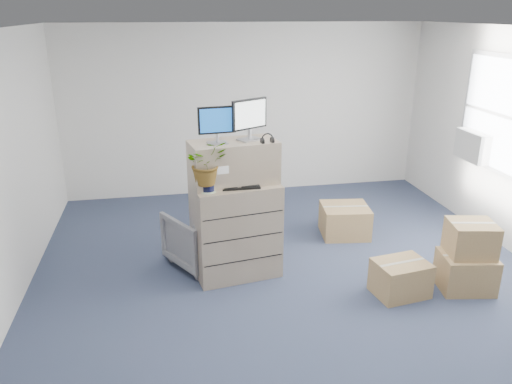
{
  "coord_description": "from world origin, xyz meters",
  "views": [
    {
      "loc": [
        -1.36,
        -4.64,
        2.98
      ],
      "look_at": [
        -0.41,
        0.4,
        1.1
      ],
      "focal_mm": 35.0,
      "sensor_mm": 36.0,
      "label": 1
    }
  ],
  "objects_px": {
    "monitor_left": "(217,123)",
    "water_bottle": "(241,171)",
    "office_chair": "(202,235)",
    "monitor_right": "(250,117)",
    "keyboard": "(239,187)",
    "potted_plant": "(207,168)",
    "filing_cabinet_lower": "(236,229)"
  },
  "relations": [
    {
      "from": "monitor_left",
      "to": "water_bottle",
      "type": "xyz_separation_m",
      "value": [
        0.27,
        0.11,
        -0.59
      ]
    },
    {
      "from": "office_chair",
      "to": "monitor_left",
      "type": "bearing_deg",
      "value": 88.86
    },
    {
      "from": "monitor_left",
      "to": "monitor_right",
      "type": "distance_m",
      "value": 0.38
    },
    {
      "from": "keyboard",
      "to": "office_chair",
      "type": "distance_m",
      "value": 0.97
    },
    {
      "from": "potted_plant",
      "to": "office_chair",
      "type": "xyz_separation_m",
      "value": [
        -0.04,
        0.51,
        -1.01
      ]
    },
    {
      "from": "filing_cabinet_lower",
      "to": "monitor_left",
      "type": "xyz_separation_m",
      "value": [
        -0.19,
        -0.02,
        1.27
      ]
    },
    {
      "from": "water_bottle",
      "to": "potted_plant",
      "type": "xyz_separation_m",
      "value": [
        -0.42,
        -0.28,
        0.14
      ]
    },
    {
      "from": "monitor_left",
      "to": "water_bottle",
      "type": "bearing_deg",
      "value": 15.06
    },
    {
      "from": "potted_plant",
      "to": "office_chair",
      "type": "relative_size",
      "value": 0.75
    },
    {
      "from": "monitor_left",
      "to": "keyboard",
      "type": "relative_size",
      "value": 0.91
    },
    {
      "from": "keyboard",
      "to": "potted_plant",
      "type": "distance_m",
      "value": 0.44
    },
    {
      "from": "water_bottle",
      "to": "filing_cabinet_lower",
      "type": "bearing_deg",
      "value": -132.54
    },
    {
      "from": "filing_cabinet_lower",
      "to": "potted_plant",
      "type": "xyz_separation_m",
      "value": [
        -0.33,
        -0.18,
        0.83
      ]
    },
    {
      "from": "keyboard",
      "to": "water_bottle",
      "type": "distance_m",
      "value": 0.25
    },
    {
      "from": "filing_cabinet_lower",
      "to": "office_chair",
      "type": "xyz_separation_m",
      "value": [
        -0.37,
        0.32,
        -0.18
      ]
    },
    {
      "from": "monitor_left",
      "to": "potted_plant",
      "type": "height_order",
      "value": "monitor_left"
    },
    {
      "from": "filing_cabinet_lower",
      "to": "potted_plant",
      "type": "bearing_deg",
      "value": -160.13
    },
    {
      "from": "monitor_left",
      "to": "keyboard",
      "type": "xyz_separation_m",
      "value": [
        0.22,
        -0.11,
        -0.7
      ]
    },
    {
      "from": "keyboard",
      "to": "office_chair",
      "type": "bearing_deg",
      "value": 132.49
    },
    {
      "from": "monitor_right",
      "to": "water_bottle",
      "type": "height_order",
      "value": "monitor_right"
    },
    {
      "from": "filing_cabinet_lower",
      "to": "water_bottle",
      "type": "bearing_deg",
      "value": 38.34
    },
    {
      "from": "monitor_right",
      "to": "water_bottle",
      "type": "xyz_separation_m",
      "value": [
        -0.1,
        0.02,
        -0.62
      ]
    },
    {
      "from": "filing_cabinet_lower",
      "to": "monitor_right",
      "type": "xyz_separation_m",
      "value": [
        0.18,
        0.07,
        1.3
      ]
    },
    {
      "from": "filing_cabinet_lower",
      "to": "keyboard",
      "type": "bearing_deg",
      "value": -87.15
    },
    {
      "from": "filing_cabinet_lower",
      "to": "keyboard",
      "type": "relative_size",
      "value": 2.48
    },
    {
      "from": "monitor_right",
      "to": "potted_plant",
      "type": "distance_m",
      "value": 0.74
    },
    {
      "from": "monitor_right",
      "to": "potted_plant",
      "type": "height_order",
      "value": "monitor_right"
    },
    {
      "from": "office_chair",
      "to": "monitor_right",
      "type": "bearing_deg",
      "value": 125.89
    },
    {
      "from": "monitor_right",
      "to": "office_chair",
      "type": "relative_size",
      "value": 0.6
    },
    {
      "from": "keyboard",
      "to": "water_bottle",
      "type": "relative_size",
      "value": 1.82
    },
    {
      "from": "potted_plant",
      "to": "filing_cabinet_lower",
      "type": "bearing_deg",
      "value": 28.99
    },
    {
      "from": "monitor_right",
      "to": "office_chair",
      "type": "height_order",
      "value": "monitor_right"
    }
  ]
}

